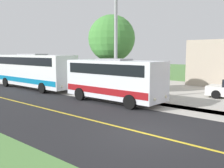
{
  "coord_description": "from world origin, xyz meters",
  "views": [
    {
      "loc": [
        8.78,
        5.7,
        3.43
      ],
      "look_at": [
        -3.5,
        -4.98,
        1.4
      ],
      "focal_mm": 40.52,
      "sensor_mm": 36.0,
      "label": 1
    }
  ],
  "objects_px": {
    "shuttle_bus_front": "(114,78)",
    "transit_bus_rear": "(33,70)",
    "street_light_pole": "(115,42)",
    "tree_curbside": "(112,39)"
  },
  "relations": [
    {
      "from": "shuttle_bus_front",
      "to": "tree_curbside",
      "type": "distance_m",
      "value": 4.99
    },
    {
      "from": "shuttle_bus_front",
      "to": "transit_bus_rear",
      "type": "xyz_separation_m",
      "value": [
        0.02,
        -10.23,
        0.16
      ]
    },
    {
      "from": "shuttle_bus_front",
      "to": "transit_bus_rear",
      "type": "height_order",
      "value": "transit_bus_rear"
    },
    {
      "from": "shuttle_bus_front",
      "to": "street_light_pole",
      "type": "height_order",
      "value": "street_light_pole"
    },
    {
      "from": "transit_bus_rear",
      "to": "street_light_pole",
      "type": "height_order",
      "value": "street_light_pole"
    },
    {
      "from": "street_light_pole",
      "to": "tree_curbside",
      "type": "distance_m",
      "value": 3.56
    },
    {
      "from": "transit_bus_rear",
      "to": "street_light_pole",
      "type": "distance_m",
      "value": 10.22
    },
    {
      "from": "shuttle_bus_front",
      "to": "transit_bus_rear",
      "type": "bearing_deg",
      "value": -89.91
    },
    {
      "from": "transit_bus_rear",
      "to": "tree_curbside",
      "type": "height_order",
      "value": "tree_curbside"
    },
    {
      "from": "shuttle_bus_front",
      "to": "street_light_pole",
      "type": "xyz_separation_m",
      "value": [
        -0.4,
        -0.3,
        2.54
      ]
    }
  ]
}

